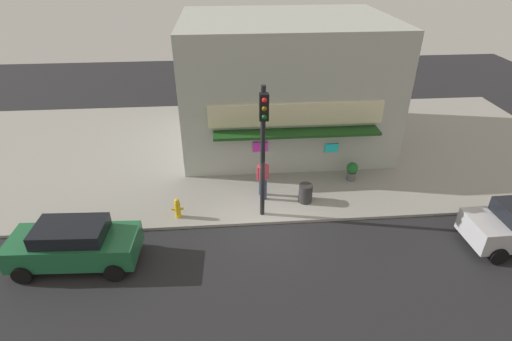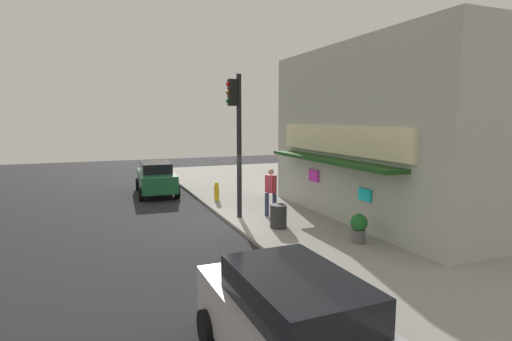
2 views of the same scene
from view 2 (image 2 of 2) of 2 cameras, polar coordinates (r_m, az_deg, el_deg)
ground_plane at (r=15.06m, az=-4.30°, el=-7.35°), size 49.29×49.29×0.00m
sidewalk at (r=18.01m, az=15.67°, el=-4.96°), size 32.86×12.86×0.12m
corner_building at (r=16.98m, az=22.13°, el=5.07°), size 10.09×8.31×6.36m
traffic_light at (r=14.80m, az=-2.80°, el=6.20°), size 0.32×0.58×5.32m
fire_hydrant at (r=18.33m, az=-5.63°, el=-3.00°), size 0.47×0.23×0.85m
trash_can at (r=13.78m, az=3.20°, el=-6.51°), size 0.57×0.57×0.80m
pedestrian at (r=15.40m, az=2.12°, el=-2.76°), size 0.55×0.59×1.81m
potted_plant_by_doorway at (r=12.50m, az=14.43°, el=-7.78°), size 0.51×0.51×0.88m
parked_car_silver at (r=6.10m, az=5.65°, el=-21.66°), size 4.34×2.00×1.71m
parked_car_green at (r=20.93m, az=-14.03°, el=-1.01°), size 4.27×2.05×1.63m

